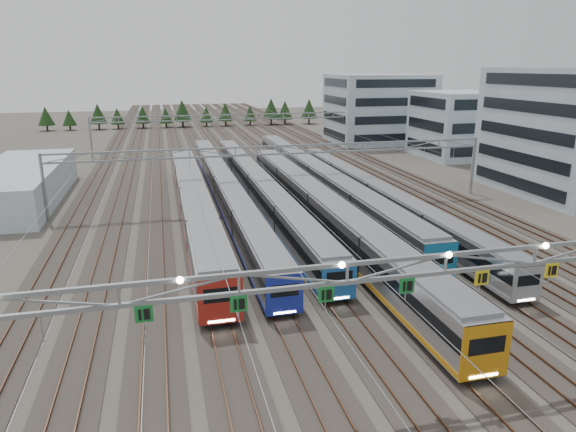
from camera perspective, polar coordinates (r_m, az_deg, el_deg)
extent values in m
plane|color=#47423A|center=(32.24, 15.98, -17.26)|extent=(400.00, 400.00, 0.00)
cube|color=#2D2823|center=(125.01, -7.17, 8.17)|extent=(54.00, 260.00, 0.08)
cube|color=brown|center=(124.65, -18.97, 7.45)|extent=(0.08, 260.00, 0.16)
cube|color=brown|center=(130.40, 4.13, 8.64)|extent=(0.08, 260.00, 0.16)
cube|color=brown|center=(124.91, -7.50, 8.21)|extent=(0.08, 260.00, 0.16)
cube|color=brown|center=(125.08, -6.84, 8.24)|extent=(0.08, 260.00, 0.16)
cube|color=black|center=(61.27, -10.36, -0.12)|extent=(2.60, 53.16, 0.39)
cube|color=#AAACB2|center=(60.77, -10.45, 1.60)|extent=(3.05, 54.25, 3.44)
cube|color=black|center=(60.67, -10.47, 1.98)|extent=(3.11, 53.98, 1.04)
cube|color=maroon|center=(61.14, -10.38, 0.29)|extent=(3.10, 53.98, 0.38)
cube|color=slate|center=(60.34, -10.54, 3.28)|extent=(2.75, 53.16, 0.27)
cube|color=maroon|center=(35.27, -7.49, -9.29)|extent=(3.07, 0.12, 3.44)
cube|color=black|center=(35.07, -7.51, -8.70)|extent=(2.29, 0.10, 1.04)
cube|color=white|center=(35.89, -7.39, -11.49)|extent=(1.83, 0.06, 0.16)
cube|color=black|center=(68.71, -7.03, 1.80)|extent=(2.29, 66.92, 0.35)
cube|color=#AAACB2|center=(68.31, -7.08, 3.16)|extent=(2.69, 68.29, 3.03)
cube|color=black|center=(68.23, -7.09, 3.46)|extent=(2.75, 67.94, 0.91)
cube|color=#19279B|center=(68.61, -7.04, 2.12)|extent=(2.74, 67.94, 0.34)
cube|color=slate|center=(67.96, -7.12, 4.48)|extent=(2.42, 66.92, 0.24)
cube|color=#19279B|center=(36.34, -0.39, -8.77)|extent=(2.71, 0.12, 3.03)
cube|color=black|center=(36.16, -0.38, -8.27)|extent=(2.02, 0.10, 0.91)
cube|color=white|center=(36.87, -0.37, -10.67)|extent=(1.61, 0.06, 0.14)
cube|color=black|center=(69.25, -3.32, 2.01)|extent=(2.30, 64.20, 0.35)
cube|color=#AAACB2|center=(68.86, -3.34, 3.37)|extent=(2.70, 65.51, 3.04)
cube|color=black|center=(68.77, -3.35, 3.67)|extent=(2.76, 65.18, 0.92)
cube|color=#2060AE|center=(69.15, -3.33, 2.34)|extent=(2.75, 65.18, 0.34)
cube|color=slate|center=(68.51, -3.37, 4.69)|extent=(2.43, 64.20, 0.24)
cube|color=#2060AE|center=(38.65, 5.71, -7.25)|extent=(2.72, 0.12, 3.04)
cube|color=black|center=(38.48, 5.74, -6.77)|extent=(2.03, 0.10, 0.92)
cube|color=white|center=(39.14, 5.69, -9.07)|extent=(1.62, 0.06, 0.14)
cube|color=black|center=(57.55, 3.61, -0.96)|extent=(2.57, 60.13, 0.39)
cube|color=#AAACB2|center=(57.02, 3.64, 0.85)|extent=(3.02, 61.36, 3.40)
cube|color=black|center=(56.91, 3.65, 1.24)|extent=(3.08, 61.05, 1.03)
cube|color=orange|center=(57.41, 3.62, -0.53)|extent=(3.07, 61.05, 0.38)
cube|color=slate|center=(56.56, 3.67, 2.61)|extent=(2.72, 60.13, 0.27)
cube|color=orange|center=(31.31, 21.11, -13.89)|extent=(3.04, 0.12, 3.40)
cube|color=black|center=(31.09, 21.22, -13.26)|extent=(2.27, 0.10, 1.03)
cube|color=white|center=(32.02, 20.90, -16.25)|extent=(1.81, 0.06, 0.16)
cube|color=black|center=(73.19, 3.34, 2.81)|extent=(2.52, 65.67, 0.38)
cube|color=#AAACB2|center=(72.78, 3.36, 4.22)|extent=(2.96, 67.01, 3.33)
cube|color=black|center=(72.70, 3.37, 4.53)|extent=(3.02, 66.67, 1.01)
cube|color=#1872A9|center=(73.09, 3.35, 3.15)|extent=(3.01, 66.67, 0.37)
cube|color=slate|center=(72.43, 3.39, 5.59)|extent=(2.67, 65.67, 0.26)
cube|color=#1872A9|center=(43.24, 16.54, -5.00)|extent=(2.98, 0.12, 3.33)
cube|color=black|center=(43.07, 16.61, -4.52)|extent=(2.22, 0.10, 1.01)
cube|color=white|center=(43.72, 16.43, -6.81)|extent=(1.78, 0.06, 0.16)
cube|color=black|center=(65.61, 9.68, 0.98)|extent=(2.13, 55.34, 0.32)
cube|color=#AAACB2|center=(65.22, 9.75, 2.30)|extent=(2.51, 56.47, 2.82)
cube|color=black|center=(65.14, 9.76, 2.59)|extent=(2.57, 56.19, 0.85)
cube|color=gray|center=(65.51, 9.70, 1.30)|extent=(2.56, 56.19, 0.31)
cube|color=slate|center=(64.88, 9.81, 3.59)|extent=(2.26, 55.34, 0.22)
cube|color=gray|center=(42.22, 25.09, -6.90)|extent=(2.53, 0.12, 2.82)
cube|color=black|center=(42.08, 25.17, -6.49)|extent=(1.88, 0.10, 0.85)
cube|color=white|center=(42.65, 24.94, -8.45)|extent=(1.51, 0.06, 0.13)
cube|color=gray|center=(28.77, 17.19, -4.15)|extent=(56.00, 0.22, 0.22)
cube|color=gray|center=(29.12, 17.02, -5.99)|extent=(56.00, 0.22, 0.22)
cube|color=#17752D|center=(25.46, -15.72, -10.44)|extent=(0.85, 0.06, 0.85)
cube|color=#17752D|center=(25.62, -5.49, -9.69)|extent=(0.85, 0.06, 0.85)
cube|color=#17752D|center=(26.55, 4.27, -8.68)|extent=(0.85, 0.06, 0.85)
cube|color=#17752D|center=(28.17, 13.08, -7.56)|extent=(0.85, 0.06, 0.85)
cube|color=gold|center=(30.38, 20.74, -6.43)|extent=(0.85, 0.06, 0.85)
cube|color=gold|center=(33.06, 27.23, -5.38)|extent=(0.85, 0.06, 0.85)
cylinder|color=gray|center=(65.80, -25.49, 2.88)|extent=(0.36, 0.36, 8.00)
cylinder|color=gray|center=(77.08, 19.88, 5.26)|extent=(0.36, 0.36, 8.00)
cube|color=gray|center=(65.29, -0.97, 7.78)|extent=(56.00, 0.22, 0.22)
cube|color=gray|center=(65.45, -0.96, 6.91)|extent=(56.00, 0.22, 0.22)
cylinder|color=gray|center=(109.63, -21.09, 8.17)|extent=(0.36, 0.36, 8.00)
cylinder|color=gray|center=(116.75, 7.65, 9.54)|extent=(0.36, 0.36, 8.00)
cube|color=gray|center=(109.33, -6.35, 11.14)|extent=(56.00, 0.22, 0.22)
cube|color=gray|center=(109.42, -6.33, 10.61)|extent=(56.00, 0.22, 0.22)
cube|color=#9CADBA|center=(108.33, 18.30, 9.61)|extent=(14.00, 16.00, 12.72)
cube|color=#9CADBA|center=(125.73, 10.03, 11.67)|extent=(22.00, 18.00, 15.64)
cube|color=#9CADBA|center=(77.35, -27.62, 3.16)|extent=(10.00, 30.00, 4.71)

